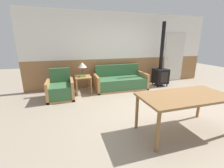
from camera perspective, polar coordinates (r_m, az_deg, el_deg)
The scene contains 10 objects.
ground_plane at distance 3.94m, azimuth 18.30°, elevation -10.12°, with size 16.00×16.00×0.00m, color gray.
wall_back at distance 5.89m, azimuth 4.48°, elevation 12.69°, with size 7.20×0.06×2.70m.
couch at distance 5.43m, azimuth 3.21°, elevation 0.74°, with size 1.85×0.85×0.85m.
armchair at distance 4.78m, azimuth -18.98°, elevation -2.15°, with size 0.76×0.83×0.87m.
side_table at distance 5.04m, azimuth -10.98°, elevation 1.74°, with size 0.51×0.51×0.57m.
table_lamp at distance 5.04m, azimuth -11.29°, elevation 7.03°, with size 0.30×0.30×0.45m.
book_stack at distance 4.92m, azimuth -11.17°, elevation 2.94°, with size 0.23×0.16×0.06m.
dining_table at distance 3.05m, azimuth 25.95°, elevation -5.22°, with size 1.66×0.83×0.74m.
wood_stove at distance 6.10m, azimuth 18.06°, elevation 4.79°, with size 0.50×0.49×2.36m.
entry_door at distance 7.03m, azimuth 22.47°, elevation 9.26°, with size 0.94×0.09×2.01m.
Camera 1 is at (-2.14, -2.85, 1.67)m, focal length 24.00 mm.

